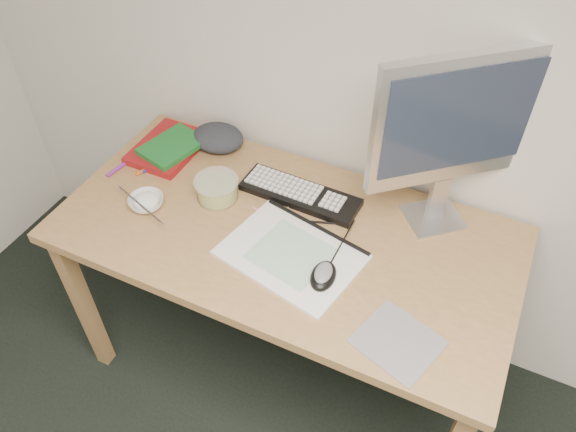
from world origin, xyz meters
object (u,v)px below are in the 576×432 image
object	(u,v)px
sketchpad	(291,255)
keyboard	(300,194)
rice_bowl	(146,202)
desk	(285,249)
monitor	(457,125)

from	to	relation	value
sketchpad	keyboard	world-z (taller)	keyboard
rice_bowl	desk	bearing A→B (deg)	11.55
sketchpad	monitor	world-z (taller)	monitor
desk	monitor	distance (m)	0.64
keyboard	rice_bowl	distance (m)	0.49
monitor	rice_bowl	bearing A→B (deg)	161.19
rice_bowl	sketchpad	bearing A→B (deg)	0.88
monitor	rice_bowl	world-z (taller)	monitor
desk	keyboard	xyz separation A→B (m)	(-0.02, 0.16, 0.09)
desk	rice_bowl	distance (m)	0.46
desk	monitor	world-z (taller)	monitor
sketchpad	monitor	bearing A→B (deg)	56.94
desk	monitor	bearing A→B (deg)	32.37
keyboard	rice_bowl	xyz separation A→B (m)	(-0.42, -0.25, 0.01)
desk	keyboard	size ratio (longest dim) A/B	3.59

